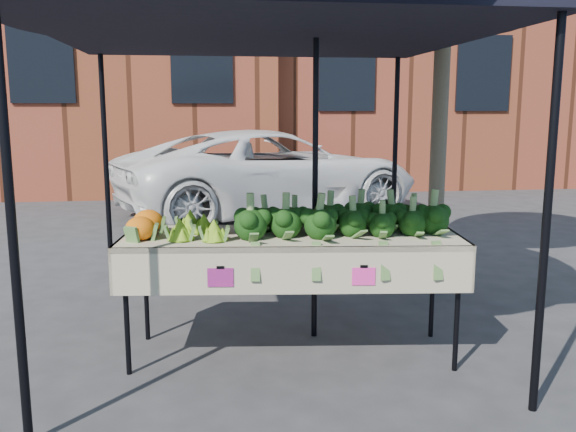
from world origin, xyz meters
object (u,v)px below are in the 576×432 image
object	(u,v)px
vehicle	(270,59)
street_tree	(442,64)
canopy	(268,164)
table	(291,295)

from	to	relation	value
vehicle	street_tree	bearing A→B (deg)	173.26
canopy	vehicle	distance (m)	5.83
canopy	street_tree	distance (m)	2.15
table	street_tree	xyz separation A→B (m)	(1.60, 1.39, 1.75)
table	street_tree	world-z (taller)	street_tree
street_tree	vehicle	bearing A→B (deg)	103.74
canopy	vehicle	xyz separation A→B (m)	(0.58, 5.67, 1.23)
table	vehicle	world-z (taller)	vehicle
canopy	vehicle	world-z (taller)	vehicle
table	canopy	bearing A→B (deg)	106.38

